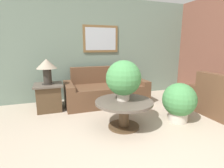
# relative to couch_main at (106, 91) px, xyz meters

# --- Properties ---
(wall_back) EXTENTS (7.49, 0.09, 2.60)m
(wall_back) POSITION_rel_couch_main_xyz_m (-0.11, 0.62, 1.02)
(wall_back) COLOR slate
(wall_back) RESTS_ON ground_plane
(couch_main) EXTENTS (1.95, 0.91, 0.87)m
(couch_main) POSITION_rel_couch_main_xyz_m (0.00, 0.00, 0.00)
(couch_main) COLOR brown
(couch_main) RESTS_ON ground_plane
(coffee_table) EXTENTS (0.98, 0.98, 0.48)m
(coffee_table) POSITION_rel_couch_main_xyz_m (-0.11, -1.38, 0.06)
(coffee_table) COLOR #4C3823
(coffee_table) RESTS_ON ground_plane
(side_table) EXTENTS (0.58, 0.58, 0.58)m
(side_table) POSITION_rel_couch_main_xyz_m (-1.32, -0.08, 0.01)
(side_table) COLOR #4C3823
(side_table) RESTS_ON ground_plane
(table_lamp) EXTENTS (0.42, 0.42, 0.54)m
(table_lamp) POSITION_rel_couch_main_xyz_m (-1.32, -0.08, 0.67)
(table_lamp) COLOR #2D2823
(table_lamp) RESTS_ON side_table
(potted_plant_on_table) EXTENTS (0.59, 0.59, 0.68)m
(potted_plant_on_table) POSITION_rel_couch_main_xyz_m (-0.10, -1.33, 0.56)
(potted_plant_on_table) COLOR beige
(potted_plant_on_table) RESTS_ON coffee_table
(potted_plant_floor) EXTENTS (0.61, 0.61, 0.73)m
(potted_plant_floor) POSITION_rel_couch_main_xyz_m (0.95, -1.49, 0.10)
(potted_plant_floor) COLOR beige
(potted_plant_floor) RESTS_ON ground_plane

